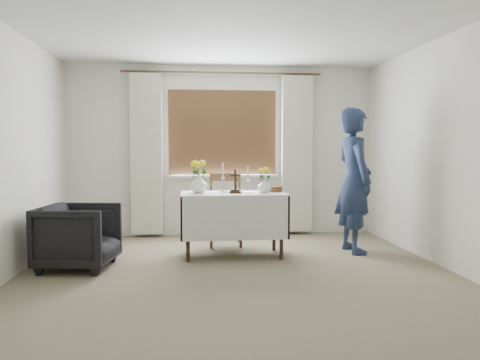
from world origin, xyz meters
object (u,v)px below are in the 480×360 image
flower_vase_left (199,184)px  wooden_cross (235,181)px  altar_table (233,224)px  wooden_chair (226,209)px  person (354,180)px  armchair (79,236)px  flower_vase_right (264,186)px

flower_vase_left → wooden_cross: bearing=-10.0°
altar_table → wooden_chair: (-0.04, 0.62, 0.10)m
altar_table → person: person is taller
wooden_chair → wooden_cross: 0.78m
altar_table → wooden_cross: wooden_cross is taller
armchair → flower_vase_right: (2.07, 0.37, 0.50)m
flower_vase_right → person: bearing=5.2°
wooden_chair → armchair: 1.96m
armchair → flower_vase_right: bearing=-71.9°
wooden_chair → person: 1.70m
wooden_cross → armchair: bearing=-150.8°
wooden_chair → flower_vase_right: size_ratio=5.68×
armchair → person: 3.29m
altar_table → wooden_chair: bearing=94.1°
wooden_chair → person: size_ratio=0.54×
armchair → wooden_chair: bearing=-50.3°
flower_vase_right → flower_vase_left: bearing=174.4°
wooden_cross → flower_vase_left: wooden_cross is taller
altar_table → flower_vase_right: bearing=-5.7°
person → wooden_cross: person is taller
altar_table → armchair: (-1.70, -0.40, -0.03)m
altar_table → armchair: size_ratio=1.62×
altar_table → wooden_cross: (0.02, -0.04, 0.52)m
wooden_chair → altar_table: bearing=-83.1°
person → wooden_chair: bearing=65.2°
armchair → wooden_cross: bearing=-69.9°
altar_table → wooden_chair: 0.63m
person → flower_vase_left: 1.92m
altar_table → wooden_cross: bearing=-56.3°
person → wooden_cross: (-1.49, -0.10, 0.01)m
person → wooden_cross: size_ratio=6.33×
altar_table → flower_vase_left: (-0.41, 0.04, 0.49)m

